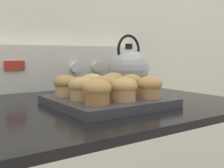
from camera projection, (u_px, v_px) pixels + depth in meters
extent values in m
cube|color=silver|center=(49.00, 13.00, 1.09)|extent=(8.00, 0.05, 2.40)
cube|color=black|center=(98.00, 103.00, 0.83)|extent=(0.74, 0.67, 0.02)
cube|color=silver|center=(55.00, 68.00, 1.07)|extent=(0.72, 0.05, 0.17)
cube|color=#B72D23|center=(15.00, 65.00, 0.95)|extent=(0.07, 0.01, 0.03)
cylinder|color=silver|center=(75.00, 68.00, 1.08)|extent=(0.04, 0.02, 0.04)
cylinder|color=silver|center=(97.00, 67.00, 1.14)|extent=(0.04, 0.02, 0.04)
cylinder|color=silver|center=(116.00, 66.00, 1.19)|extent=(0.04, 0.02, 0.04)
cube|color=#38383D|center=(107.00, 101.00, 0.75)|extent=(0.28, 0.28, 0.02)
cylinder|color=olive|center=(97.00, 98.00, 0.63)|extent=(0.06, 0.06, 0.03)
ellipsoid|color=tan|center=(97.00, 88.00, 0.63)|extent=(0.06, 0.06, 0.04)
cylinder|color=tan|center=(124.00, 95.00, 0.68)|extent=(0.06, 0.06, 0.03)
ellipsoid|color=tan|center=(124.00, 86.00, 0.68)|extent=(0.06, 0.06, 0.04)
cylinder|color=#A37A4C|center=(149.00, 93.00, 0.72)|extent=(0.06, 0.06, 0.03)
ellipsoid|color=tan|center=(150.00, 84.00, 0.72)|extent=(0.06, 0.06, 0.04)
cylinder|color=tan|center=(81.00, 94.00, 0.70)|extent=(0.06, 0.06, 0.03)
ellipsoid|color=tan|center=(81.00, 85.00, 0.70)|extent=(0.06, 0.06, 0.04)
cylinder|color=olive|center=(107.00, 91.00, 0.74)|extent=(0.06, 0.06, 0.03)
ellipsoid|color=tan|center=(107.00, 83.00, 0.74)|extent=(0.06, 0.06, 0.04)
cylinder|color=olive|center=(131.00, 89.00, 0.79)|extent=(0.06, 0.06, 0.03)
ellipsoid|color=tan|center=(131.00, 81.00, 0.79)|extent=(0.06, 0.06, 0.04)
cylinder|color=tan|center=(66.00, 90.00, 0.76)|extent=(0.06, 0.06, 0.03)
ellipsoid|color=#B2844C|center=(65.00, 82.00, 0.76)|extent=(0.06, 0.06, 0.04)
cylinder|color=olive|center=(92.00, 88.00, 0.81)|extent=(0.06, 0.06, 0.03)
ellipsoid|color=tan|center=(92.00, 81.00, 0.81)|extent=(0.06, 0.06, 0.04)
cylinder|color=tan|center=(113.00, 86.00, 0.85)|extent=(0.06, 0.06, 0.03)
ellipsoid|color=tan|center=(113.00, 79.00, 0.85)|extent=(0.06, 0.06, 0.04)
sphere|color=#ADAFB5|center=(129.00, 69.00, 1.08)|extent=(0.15, 0.15, 0.15)
cylinder|color=black|center=(129.00, 46.00, 1.07)|extent=(0.03, 0.03, 0.02)
cone|color=#ADAFB5|center=(141.00, 64.00, 1.12)|extent=(0.08, 0.04, 0.06)
torus|color=black|center=(129.00, 50.00, 1.07)|extent=(0.12, 0.02, 0.12)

